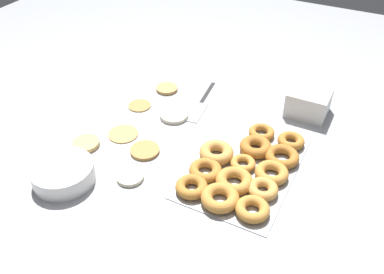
# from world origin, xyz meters

# --- Properties ---
(ground_plane) EXTENTS (3.00, 3.00, 0.00)m
(ground_plane) POSITION_xyz_m (0.00, 0.00, 0.00)
(ground_plane) COLOR #9EA0A5
(pancake_0) EXTENTS (0.09, 0.09, 0.01)m
(pancake_0) POSITION_xyz_m (0.25, 0.19, 0.01)
(pancake_0) COLOR tan
(pancake_0) RESTS_ON ground_plane
(pancake_1) EXTENTS (0.10, 0.10, 0.01)m
(pancake_1) POSITION_xyz_m (-0.07, 0.17, 0.00)
(pancake_1) COLOR tan
(pancake_1) RESTS_ON ground_plane
(pancake_2) EXTENTS (0.10, 0.10, 0.01)m
(pancake_2) POSITION_xyz_m (-0.12, 0.06, 0.01)
(pancake_2) COLOR #B27F42
(pancake_2) RESTS_ON ground_plane
(pancake_3) EXTENTS (0.09, 0.09, 0.01)m
(pancake_3) POSITION_xyz_m (0.10, 0.22, 0.00)
(pancake_3) COLOR #B27F42
(pancake_3) RESTS_ON ground_plane
(pancake_4) EXTENTS (0.10, 0.10, 0.01)m
(pancake_4) POSITION_xyz_m (0.10, 0.07, 0.01)
(pancake_4) COLOR silver
(pancake_4) RESTS_ON ground_plane
(pancake_5) EXTENTS (0.09, 0.09, 0.02)m
(pancake_5) POSITION_xyz_m (-0.18, 0.25, 0.01)
(pancake_5) COLOR tan
(pancake_5) RESTS_ON ground_plane
(pancake_6) EXTENTS (0.08, 0.08, 0.01)m
(pancake_6) POSITION_xyz_m (-0.24, 0.03, 0.01)
(pancake_6) COLOR beige
(pancake_6) RESTS_ON ground_plane
(donut_tray) EXTENTS (0.46, 0.31, 0.04)m
(donut_tray) POSITION_xyz_m (-0.06, -0.27, 0.02)
(donut_tray) COLOR #ADAFB5
(donut_tray) RESTS_ON ground_plane
(batter_bowl) EXTENTS (0.19, 0.19, 0.06)m
(batter_bowl) POSITION_xyz_m (-0.34, 0.20, 0.03)
(batter_bowl) COLOR white
(batter_bowl) RESTS_ON ground_plane
(container_stack) EXTENTS (0.14, 0.14, 0.09)m
(container_stack) POSITION_xyz_m (0.35, -0.36, 0.05)
(container_stack) COLOR white
(container_stack) RESTS_ON ground_plane
(spatula) EXTENTS (0.29, 0.08, 0.01)m
(spatula) POSITION_xyz_m (0.20, 0.02, 0.00)
(spatula) COLOR black
(spatula) RESTS_ON ground_plane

